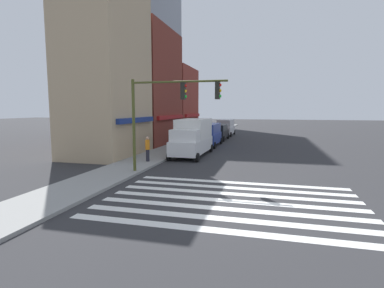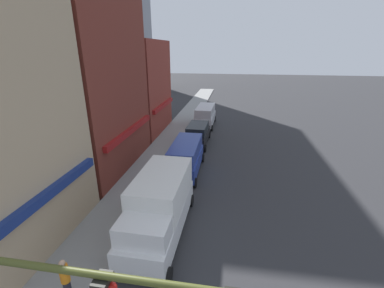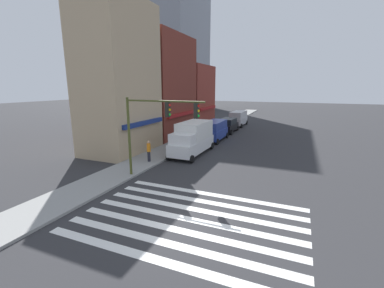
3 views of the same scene
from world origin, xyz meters
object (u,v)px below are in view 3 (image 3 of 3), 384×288
at_px(van_silver, 238,118).
at_px(box_truck_white, 192,138).
at_px(suv_black, 228,125).
at_px(traffic_signal, 156,121).
at_px(pedestrian_orange_vest, 149,151).
at_px(van_blue, 214,130).

bearing_deg(van_silver, box_truck_white, -178.89).
bearing_deg(suv_black, traffic_signal, -177.50).
distance_m(suv_black, pedestrian_orange_vest, 17.32).
bearing_deg(box_truck_white, van_blue, 0.67).
xyz_separation_m(box_truck_white, van_silver, (19.46, -0.00, -0.30)).
distance_m(van_blue, van_silver, 12.63).
xyz_separation_m(traffic_signal, pedestrian_orange_vest, (3.27, 2.72, -3.07)).
height_order(traffic_signal, box_truck_white, traffic_signal).
relative_size(van_blue, suv_black, 1.06).
height_order(van_silver, pedestrian_orange_vest, van_silver).
xyz_separation_m(traffic_signal, box_truck_white, (7.41, 0.48, -2.55)).
height_order(box_truck_white, van_silver, box_truck_white).
height_order(traffic_signal, pedestrian_orange_vest, traffic_signal).
relative_size(suv_black, van_silver, 0.94).
height_order(traffic_signal, van_blue, traffic_signal).
distance_m(traffic_signal, suv_black, 20.68).
relative_size(van_silver, pedestrian_orange_vest, 2.85).
bearing_deg(traffic_signal, van_blue, 1.94).
bearing_deg(suv_black, box_truck_white, -178.85).
relative_size(van_blue, pedestrian_orange_vest, 2.83).
bearing_deg(pedestrian_orange_vest, box_truck_white, -99.78).
distance_m(traffic_signal, box_truck_white, 7.86).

